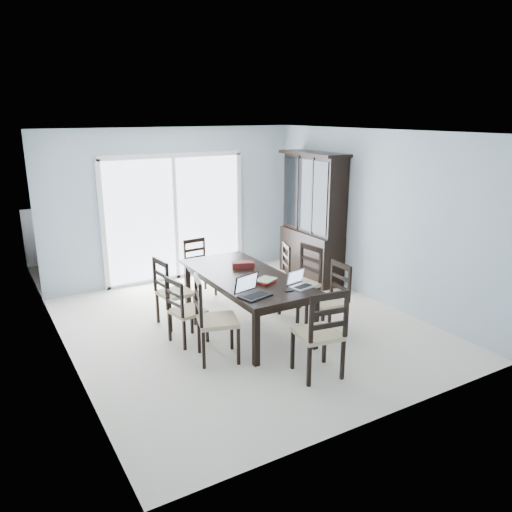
# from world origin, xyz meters

# --- Properties ---
(floor) EXTENTS (5.00, 5.00, 0.00)m
(floor) POSITION_xyz_m (0.00, 0.00, 0.00)
(floor) COLOR #EDE3CB
(floor) RESTS_ON ground
(ceiling) EXTENTS (5.00, 5.00, 0.00)m
(ceiling) POSITION_xyz_m (0.00, 0.00, 2.60)
(ceiling) COLOR white
(ceiling) RESTS_ON back_wall
(back_wall) EXTENTS (4.50, 0.02, 2.60)m
(back_wall) POSITION_xyz_m (0.00, 2.50, 1.30)
(back_wall) COLOR #A0B3BF
(back_wall) RESTS_ON floor
(wall_left) EXTENTS (0.02, 5.00, 2.60)m
(wall_left) POSITION_xyz_m (-2.25, 0.00, 1.30)
(wall_left) COLOR #A0B3BF
(wall_left) RESTS_ON floor
(wall_right) EXTENTS (0.02, 5.00, 2.60)m
(wall_right) POSITION_xyz_m (2.25, 0.00, 1.30)
(wall_right) COLOR #A0B3BF
(wall_right) RESTS_ON floor
(balcony) EXTENTS (4.50, 2.00, 0.10)m
(balcony) POSITION_xyz_m (0.00, 3.50, -0.05)
(balcony) COLOR gray
(balcony) RESTS_ON ground
(railing) EXTENTS (4.50, 0.06, 1.10)m
(railing) POSITION_xyz_m (0.00, 4.50, 0.55)
(railing) COLOR #99999E
(railing) RESTS_ON balcony
(dining_table) EXTENTS (1.00, 2.20, 0.75)m
(dining_table) POSITION_xyz_m (0.00, 0.00, 0.67)
(dining_table) COLOR black
(dining_table) RESTS_ON floor
(china_hutch) EXTENTS (0.50, 1.38, 2.20)m
(china_hutch) POSITION_xyz_m (2.02, 1.25, 1.07)
(china_hutch) COLOR black
(china_hutch) RESTS_ON floor
(sliding_door) EXTENTS (2.52, 0.05, 2.18)m
(sliding_door) POSITION_xyz_m (0.00, 2.48, 1.09)
(sliding_door) COLOR silver
(sliding_door) RESTS_ON floor
(chair_left_near) EXTENTS (0.57, 0.56, 1.19)m
(chair_left_near) POSITION_xyz_m (-0.82, -0.60, 0.63)
(chair_left_near) COLOR black
(chair_left_near) RESTS_ON floor
(chair_left_mid) EXTENTS (0.46, 0.45, 1.01)m
(chair_left_mid) POSITION_xyz_m (-0.93, -0.03, 0.53)
(chair_left_mid) COLOR black
(chair_left_mid) RESTS_ON floor
(chair_left_far) EXTENTS (0.47, 0.46, 1.11)m
(chair_left_far) POSITION_xyz_m (-0.87, 0.57, 0.59)
(chair_left_far) COLOR black
(chair_left_far) RESTS_ON floor
(chair_right_near) EXTENTS (0.45, 0.44, 1.11)m
(chair_right_near) POSITION_xyz_m (0.90, -0.74, 0.59)
(chair_right_near) COLOR black
(chair_right_near) RESTS_ON floor
(chair_right_mid) EXTENTS (0.50, 0.49, 1.17)m
(chair_right_mid) POSITION_xyz_m (0.96, -0.01, 0.62)
(chair_right_mid) COLOR black
(chair_right_mid) RESTS_ON floor
(chair_right_far) EXTENTS (0.52, 0.51, 1.06)m
(chair_right_far) POSITION_xyz_m (0.91, 0.57, 0.56)
(chair_right_far) COLOR black
(chair_right_far) RESTS_ON floor
(chair_end_near) EXTENTS (0.52, 0.53, 1.21)m
(chair_end_near) POSITION_xyz_m (0.05, -1.61, 0.64)
(chair_end_near) COLOR black
(chair_end_near) RESTS_ON floor
(chair_end_far) EXTENTS (0.41, 0.42, 1.02)m
(chair_end_far) POSITION_xyz_m (-0.00, 1.57, 0.54)
(chair_end_far) COLOR black
(chair_end_far) RESTS_ON floor
(laptop_dark) EXTENTS (0.41, 0.33, 0.25)m
(laptop_dark) POSITION_xyz_m (-0.29, -0.76, 0.81)
(laptop_dark) COLOR black
(laptop_dark) RESTS_ON dining_table
(laptop_silver) EXTENTS (0.33, 0.26, 0.20)m
(laptop_silver) POSITION_xyz_m (0.37, -0.78, 0.80)
(laptop_silver) COLOR silver
(laptop_silver) RESTS_ON dining_table
(book_stack) EXTENTS (0.32, 0.29, 0.04)m
(book_stack) POSITION_xyz_m (0.07, -0.39, 0.77)
(book_stack) COLOR maroon
(book_stack) RESTS_ON dining_table
(cell_phone) EXTENTS (0.12, 0.07, 0.01)m
(cell_phone) POSITION_xyz_m (0.15, -0.81, 0.76)
(cell_phone) COLOR black
(cell_phone) RESTS_ON dining_table
(game_box) EXTENTS (0.34, 0.26, 0.08)m
(game_box) POSITION_xyz_m (0.15, 0.33, 0.79)
(game_box) COLOR #4F140F
(game_box) RESTS_ON dining_table
(hot_tub) EXTENTS (1.90, 1.76, 0.86)m
(hot_tub) POSITION_xyz_m (-0.78, 3.45, 0.43)
(hot_tub) COLOR brown
(hot_tub) RESTS_ON balcony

